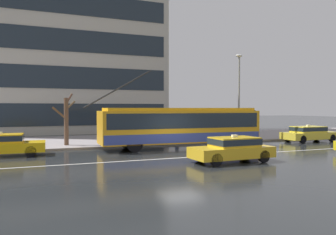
{
  "coord_description": "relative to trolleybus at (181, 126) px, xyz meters",
  "views": [
    {
      "loc": [
        -7.97,
        -18.03,
        2.76
      ],
      "look_at": [
        0.42,
        2.96,
        2.11
      ],
      "focal_mm": 35.8,
      "sensor_mm": 36.0,
      "label": 1
    }
  ],
  "objects": [
    {
      "name": "ground_plane",
      "position": [
        -1.38,
        -2.98,
        -1.53
      ],
      "size": [
        160.0,
        160.0,
        0.0
      ],
      "primitive_type": "plane",
      "color": "#222526"
    },
    {
      "name": "sidewalk_slab",
      "position": [
        -1.38,
        6.6,
        -1.46
      ],
      "size": [
        80.0,
        10.0,
        0.14
      ],
      "primitive_type": "cube",
      "color": "gray",
      "rests_on": "ground_plane"
    },
    {
      "name": "lane_centre_line",
      "position": [
        -1.38,
        -4.18,
        -1.53
      ],
      "size": [
        72.0,
        0.14,
        0.01
      ],
      "primitive_type": "cube",
      "color": "silver",
      "rests_on": "ground_plane"
    },
    {
      "name": "trolleybus",
      "position": [
        0.0,
        0.0,
        0.0
      ],
      "size": [
        12.09,
        2.9,
        5.23
      ],
      "color": "gold",
      "rests_on": "ground_plane"
    },
    {
      "name": "taxi_oncoming_near",
      "position": [
        0.03,
        -6.45,
        -0.83
      ],
      "size": [
        4.31,
        1.9,
        1.39
      ],
      "color": "gold",
      "rests_on": "ground_plane"
    },
    {
      "name": "taxi_queued_behind_bus",
      "position": [
        -11.1,
        0.14,
        -0.83
      ],
      "size": [
        4.59,
        1.98,
        1.39
      ],
      "color": "yellow",
      "rests_on": "ground_plane"
    },
    {
      "name": "taxi_ahead_of_bus",
      "position": [
        11.44,
        -0.03,
        -0.83
      ],
      "size": [
        4.71,
        1.85,
        1.39
      ],
      "color": "yellow",
      "rests_on": "ground_plane"
    },
    {
      "name": "pedestrian_at_shelter",
      "position": [
        1.04,
        2.86,
        0.14
      ],
      "size": [
        1.04,
        1.04,
        1.92
      ],
      "color": "#2C394D",
      "rests_on": "sidewalk_slab"
    },
    {
      "name": "pedestrian_approaching_curb",
      "position": [
        4.56,
        2.49,
        0.29
      ],
      "size": [
        1.36,
        1.36,
        2.04
      ],
      "color": "#5A5549",
      "rests_on": "sidewalk_slab"
    },
    {
      "name": "street_lamp",
      "position": [
        6.28,
        2.38,
        2.73
      ],
      "size": [
        0.6,
        0.32,
        7.01
      ],
      "color": "gray",
      "rests_on": "sidewalk_slab"
    },
    {
      "name": "street_tree_bare",
      "position": [
        -7.28,
        3.48,
        0.44
      ],
      "size": [
        1.68,
        0.79,
        3.66
      ],
      "color": "brown",
      "rests_on": "sidewalk_slab"
    },
    {
      "name": "office_tower_corner_left",
      "position": [
        -5.74,
        20.06,
        13.79
      ],
      "size": [
        21.55,
        11.72,
        30.62
      ],
      "color": "#B4B1A6",
      "rests_on": "ground_plane"
    }
  ]
}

